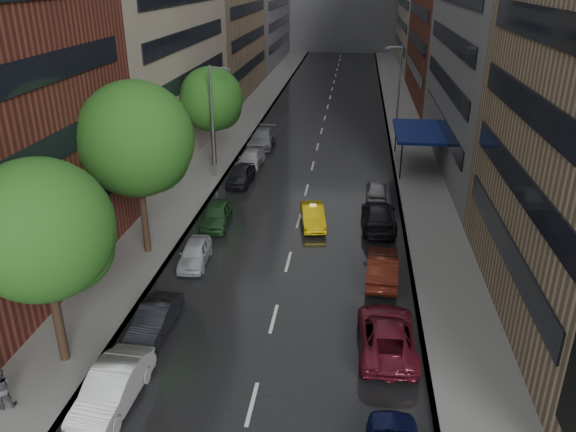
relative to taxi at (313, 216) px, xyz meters
name	(u,v)px	position (x,y,z in m)	size (l,w,h in m)	color
road	(324,122)	(-1.01, 28.59, -0.68)	(14.00, 140.00, 0.01)	black
sidewalk_left	(246,119)	(-10.01, 28.59, -0.61)	(4.00, 140.00, 0.15)	gray
sidewalk_right	(404,124)	(7.99, 28.59, -0.61)	(4.00, 140.00, 0.15)	gray
tree_near	(41,230)	(-9.61, -15.76, 5.65)	(5.81, 5.81, 9.26)	#382619
tree_mid	(136,139)	(-9.61, -5.33, 6.44)	(6.53, 6.53, 10.41)	#382619
tree_far	(211,99)	(-9.61, 11.59, 5.21)	(5.40, 5.40, 8.61)	#382619
taxi	(313,216)	(0.00, 0.00, 0.00)	(1.45, 4.17, 1.37)	yellow
parked_cars_left	(227,198)	(-6.41, 2.29, 0.06)	(2.27, 41.59, 1.61)	silver
parked_cars_right	(383,275)	(4.39, -7.79, 0.08)	(2.65, 30.12, 1.61)	#0D113D
street_lamp_left	(213,120)	(-8.73, 8.59, 4.20)	(1.74, 0.22, 9.00)	gray
street_lamp_right	(398,89)	(6.71, 23.59, 4.20)	(1.74, 0.22, 9.00)	gray
awning	(418,132)	(7.97, 13.59, 2.45)	(4.00, 8.00, 3.12)	navy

